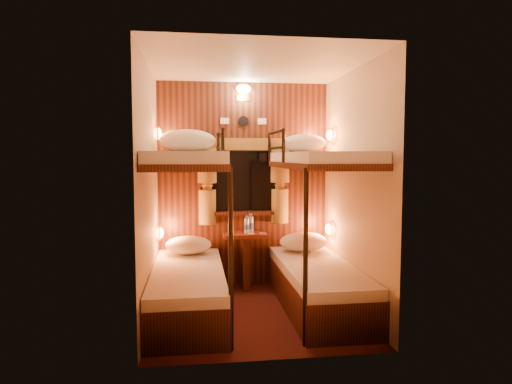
{
  "coord_description": "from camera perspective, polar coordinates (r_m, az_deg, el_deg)",
  "views": [
    {
      "loc": [
        -0.58,
        -4.34,
        1.54
      ],
      "look_at": [
        0.03,
        0.15,
        1.18
      ],
      "focal_mm": 32.0,
      "sensor_mm": 36.0,
      "label": 1
    }
  ],
  "objects": [
    {
      "name": "table",
      "position": [
        5.34,
        -1.35,
        -7.65
      ],
      "size": [
        0.5,
        0.34,
        0.66
      ],
      "color": "#5E2515",
      "rests_on": "floor"
    },
    {
      "name": "back_panel",
      "position": [
        5.42,
        -1.59,
        0.9
      ],
      "size": [
        2.0,
        0.03,
        2.4
      ],
      "primitive_type": "cube",
      "color": "black",
      "rests_on": "floor"
    },
    {
      "name": "sachet_a",
      "position": [
        5.24,
        -0.62,
        -5.25
      ],
      "size": [
        0.08,
        0.07,
        0.01
      ],
      "primitive_type": "cube",
      "rotation": [
        0.0,
        0.0,
        -0.19
      ],
      "color": "silver",
      "rests_on": "table"
    },
    {
      "name": "ceiling",
      "position": [
        4.46,
        -0.15,
        15.61
      ],
      "size": [
        2.1,
        2.1,
        0.0
      ],
      "primitive_type": "plane",
      "rotation": [
        3.14,
        0.0,
        0.0
      ],
      "color": "silver",
      "rests_on": "wall_back"
    },
    {
      "name": "bottle_right",
      "position": [
        5.29,
        -0.66,
        -4.12
      ],
      "size": [
        0.07,
        0.07,
        0.23
      ],
      "rotation": [
        0.0,
        0.0,
        -0.04
      ],
      "color": "#99BFE5",
      "rests_on": "table"
    },
    {
      "name": "curtains",
      "position": [
        5.35,
        -1.52,
        1.54
      ],
      "size": [
        1.1,
        0.22,
        1.0
      ],
      "color": "olive",
      "rests_on": "back_panel"
    },
    {
      "name": "reading_lamps",
      "position": [
        5.08,
        -1.18,
        1.12
      ],
      "size": [
        2.0,
        0.2,
        1.25
      ],
      "color": "orange",
      "rests_on": "wall_left"
    },
    {
      "name": "bottle_left",
      "position": [
        5.25,
        -1.17,
        -4.28
      ],
      "size": [
        0.06,
        0.06,
        0.21
      ],
      "rotation": [
        0.0,
        0.0,
        -0.02
      ],
      "color": "#99BFE5",
      "rests_on": "table"
    },
    {
      "name": "bunk_left",
      "position": [
        4.52,
        -8.51,
        -8.1
      ],
      "size": [
        0.72,
        1.9,
        1.82
      ],
      "color": "black",
      "rests_on": "floor"
    },
    {
      "name": "floor",
      "position": [
        4.64,
        -0.14,
        -14.87
      ],
      "size": [
        2.1,
        2.1,
        0.0
      ],
      "primitive_type": "plane",
      "color": "#34120E",
      "rests_on": "ground"
    },
    {
      "name": "wall_back",
      "position": [
        5.43,
        -1.6,
        0.91
      ],
      "size": [
        2.4,
        0.0,
        2.4
      ],
      "primitive_type": "plane",
      "rotation": [
        1.57,
        0.0,
        0.0
      ],
      "color": "#C6B293",
      "rests_on": "floor"
    },
    {
      "name": "back_fixtures",
      "position": [
        5.42,
        -1.57,
        11.99
      ],
      "size": [
        0.54,
        0.09,
        0.48
      ],
      "color": "black",
      "rests_on": "back_panel"
    },
    {
      "name": "wall_front",
      "position": [
        3.36,
        2.21,
        -1.32
      ],
      "size": [
        2.4,
        0.0,
        2.4
      ],
      "primitive_type": "plane",
      "rotation": [
        -1.57,
        0.0,
        0.0
      ],
      "color": "#C6B293",
      "rests_on": "floor"
    },
    {
      "name": "pillow_lower_right",
      "position": [
        5.26,
        5.95,
        -6.21
      ],
      "size": [
        0.55,
        0.39,
        0.21
      ],
      "primitive_type": "ellipsoid",
      "color": "silver",
      "rests_on": "bunk_right"
    },
    {
      "name": "wall_right",
      "position": [
        4.63,
        12.21,
        0.19
      ],
      "size": [
        0.0,
        2.4,
        2.4
      ],
      "primitive_type": "plane",
      "rotation": [
        1.57,
        0.0,
        -1.57
      ],
      "color": "#C6B293",
      "rests_on": "floor"
    },
    {
      "name": "window",
      "position": [
        5.39,
        -1.55,
        0.68
      ],
      "size": [
        1.0,
        0.12,
        0.79
      ],
      "color": "black",
      "rests_on": "back_panel"
    },
    {
      "name": "sachet_b",
      "position": [
        5.29,
        0.84,
        -5.16
      ],
      "size": [
        0.08,
        0.06,
        0.01
      ],
      "primitive_type": "cube",
      "rotation": [
        0.0,
        0.0,
        -0.01
      ],
      "color": "silver",
      "rests_on": "table"
    },
    {
      "name": "pillow_lower_left",
      "position": [
        5.14,
        -8.44,
        -6.57
      ],
      "size": [
        0.51,
        0.36,
        0.2
      ],
      "primitive_type": "ellipsoid",
      "color": "silver",
      "rests_on": "bunk_left"
    },
    {
      "name": "pillow_upper_left",
      "position": [
        5.02,
        -8.6,
        6.38
      ],
      "size": [
        0.62,
        0.44,
        0.24
      ],
      "primitive_type": "ellipsoid",
      "color": "silver",
      "rests_on": "bunk_left"
    },
    {
      "name": "wall_left",
      "position": [
        4.38,
        -13.24,
        -0.08
      ],
      "size": [
        0.0,
        2.4,
        2.4
      ],
      "primitive_type": "plane",
      "rotation": [
        1.57,
        0.0,
        1.57
      ],
      "color": "#C6B293",
      "rests_on": "floor"
    },
    {
      "name": "pillow_upper_right",
      "position": [
        5.2,
        5.98,
        6.1
      ],
      "size": [
        0.51,
        0.36,
        0.2
      ],
      "primitive_type": "ellipsoid",
      "color": "silver",
      "rests_on": "bunk_right"
    },
    {
      "name": "bunk_right",
      "position": [
        4.68,
        7.7,
        -7.64
      ],
      "size": [
        0.72,
        1.9,
        1.82
      ],
      "color": "black",
      "rests_on": "floor"
    }
  ]
}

